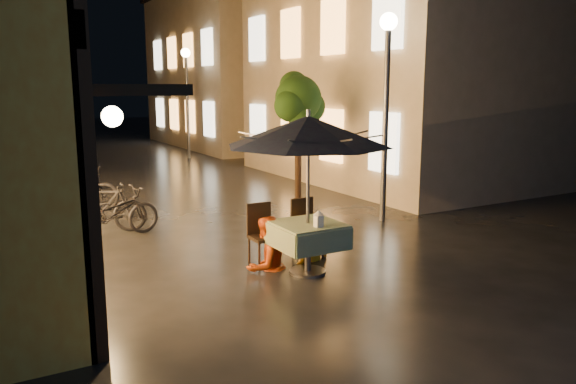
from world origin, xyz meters
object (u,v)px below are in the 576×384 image
table_lantern (319,218)px  person_orange (266,218)px  person_yellow (311,218)px  streetlamp_near (387,80)px  bicycle_0 (113,213)px  cafe_table (308,235)px  patio_umbrella (308,131)px

table_lantern → person_orange: (-0.44, 0.82, -0.12)m
person_yellow → streetlamp_near: bearing=-168.3°
streetlamp_near → person_orange: (-3.58, -1.59, -2.12)m
streetlamp_near → bicycle_0: (-5.25, 1.38, -2.45)m
table_lantern → streetlamp_near: bearing=37.4°
cafe_table → person_orange: (-0.44, 0.52, 0.21)m
table_lantern → person_yellow: (0.40, 0.86, -0.23)m
person_orange → bicycle_0: size_ratio=0.90×
table_lantern → person_yellow: person_yellow is taller
person_orange → patio_umbrella: bearing=111.5°
streetlamp_near → cafe_table: 4.45m
person_yellow → bicycle_0: bearing=-67.2°
table_lantern → bicycle_0: 4.36m
streetlamp_near → patio_umbrella: streetlamp_near is taller
patio_umbrella → bicycle_0: (-2.10, 3.49, -1.68)m
bicycle_0 → person_yellow: bearing=-149.5°
cafe_table → person_yellow: 0.70m
streetlamp_near → person_orange: streetlamp_near is taller
patio_umbrella → person_orange: 1.51m
patio_umbrella → cafe_table: bearing=-102.5°
person_orange → table_lantern: bearing=99.4°
patio_umbrella → person_orange: size_ratio=1.55×
cafe_table → bicycle_0: bicycle_0 is taller
streetlamp_near → bicycle_0: size_ratio=2.38×
table_lantern → person_yellow: bearing=65.2°
patio_umbrella → table_lantern: (0.00, -0.30, -1.23)m
streetlamp_near → patio_umbrella: bearing=-146.1°
streetlamp_near → person_orange: size_ratio=2.65×
streetlamp_near → patio_umbrella: (-3.15, -2.11, -0.77)m
cafe_table → patio_umbrella: size_ratio=0.40×
cafe_table → person_orange: bearing=130.3°
table_lantern → person_yellow: size_ratio=0.18×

